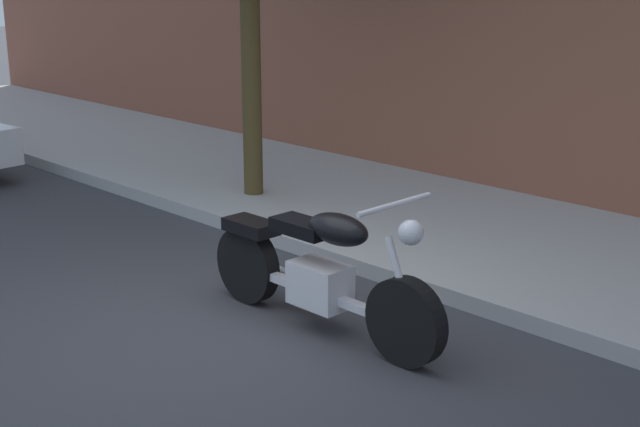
% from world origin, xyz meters
% --- Properties ---
extents(ground_plane, '(60.00, 60.00, 0.00)m').
position_xyz_m(ground_plane, '(0.00, 0.00, 0.00)').
color(ground_plane, '#38383D').
extents(sidewalk, '(25.08, 2.95, 0.14)m').
position_xyz_m(sidewalk, '(0.00, 3.13, 0.07)').
color(sidewalk, '#A6A6A6').
rests_on(sidewalk, ground).
extents(motorcycle, '(2.23, 0.70, 1.11)m').
position_xyz_m(motorcycle, '(0.57, 0.61, 0.45)').
color(motorcycle, black).
rests_on(motorcycle, ground).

